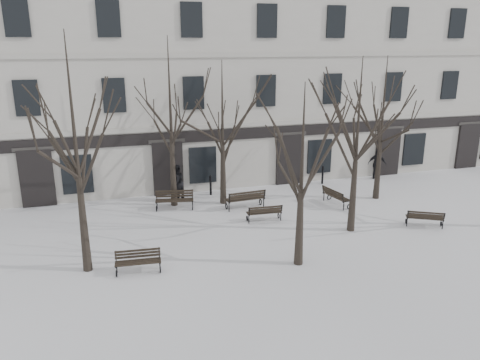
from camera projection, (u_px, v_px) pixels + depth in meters
name	position (u px, v px, depth m)	size (l,w,h in m)	color
ground	(284.00, 245.00, 19.05)	(100.00, 100.00, 0.00)	silver
building	(209.00, 82.00, 29.39)	(40.40, 10.20, 11.40)	#B4AFA6
tree_0	(74.00, 128.00, 15.47)	(5.83, 5.83, 8.33)	black
tree_1	(302.00, 155.00, 16.24)	(4.67, 4.67, 6.67)	black
tree_2	(358.00, 126.00, 19.21)	(5.19, 5.19, 7.42)	black
tree_4	(170.00, 103.00, 22.23)	(5.77, 5.77, 8.24)	black
tree_5	(222.00, 116.00, 22.74)	(5.00, 5.00, 7.15)	black
tree_6	(383.00, 112.00, 23.47)	(5.13, 5.13, 7.33)	black
bench_0	(138.00, 261.00, 16.67)	(1.65, 0.72, 0.81)	black
bench_1	(264.00, 212.00, 21.43)	(1.64, 0.68, 0.81)	black
bench_2	(425.00, 218.00, 20.78)	(1.63, 1.25, 0.80)	black
bench_3	(175.00, 199.00, 22.98)	(1.93, 1.00, 0.93)	black
bench_4	(246.00, 198.00, 23.03)	(1.98, 0.84, 0.98)	black
bench_5	(336.00, 196.00, 23.58)	(0.89, 1.79, 0.87)	black
bollard_a	(211.00, 185.00, 25.12)	(0.14, 0.14, 1.09)	black
bollard_b	(323.00, 174.00, 27.11)	(0.14, 0.14, 1.08)	black
pedestrian_b	(177.00, 200.00, 24.43)	(0.93, 0.72, 1.91)	black
pedestrian_c	(376.00, 179.00, 28.26)	(1.08, 0.45, 1.84)	black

